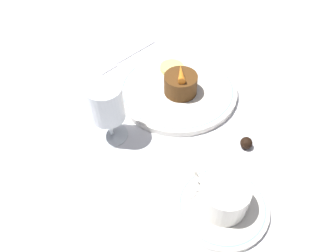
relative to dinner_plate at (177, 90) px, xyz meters
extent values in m
plane|color=white|center=(-0.03, 0.05, -0.01)|extent=(3.00, 3.00, 0.00)
cylinder|color=white|center=(0.00, 0.00, 0.00)|extent=(0.27, 0.27, 0.01)
torus|color=#8CB2D1|center=(0.00, 0.00, 0.00)|extent=(0.25, 0.25, 0.00)
cylinder|color=white|center=(-0.26, 0.15, 0.00)|extent=(0.16, 0.16, 0.01)
torus|color=#8CB2D1|center=(-0.26, 0.15, 0.00)|extent=(0.15, 0.15, 0.00)
cylinder|color=white|center=(-0.26, 0.15, 0.03)|extent=(0.08, 0.08, 0.05)
cylinder|color=#9E7A4C|center=(-0.26, 0.15, 0.03)|extent=(0.07, 0.07, 0.04)
torus|color=white|center=(-0.21, 0.15, 0.03)|extent=(0.03, 0.01, 0.04)
cube|color=silver|center=(-0.22, 0.12, 0.00)|extent=(0.02, 0.09, 0.00)
ellipsoid|color=silver|center=(-0.21, 0.18, 0.00)|extent=(0.02, 0.02, 0.00)
cylinder|color=silver|center=(0.00, 0.19, -0.01)|extent=(0.06, 0.06, 0.01)
cylinder|color=silver|center=(0.00, 0.19, 0.02)|extent=(0.01, 0.01, 0.05)
cylinder|color=silver|center=(0.00, 0.19, 0.08)|extent=(0.07, 0.07, 0.07)
cylinder|color=maroon|center=(0.00, 0.19, 0.07)|extent=(0.06, 0.06, 0.04)
cube|color=silver|center=(0.19, -0.03, -0.01)|extent=(0.01, 0.14, 0.01)
cube|color=silver|center=(0.18, 0.06, -0.01)|extent=(0.02, 0.05, 0.01)
cylinder|color=#563314|center=(-0.01, 0.00, 0.03)|extent=(0.07, 0.07, 0.04)
cone|color=orange|center=(-0.01, 0.00, 0.06)|extent=(0.05, 0.05, 0.02)
cylinder|color=#EFE075|center=(0.06, -0.04, 0.01)|extent=(0.06, 0.06, 0.01)
sphere|color=black|center=(-0.21, 0.02, 0.00)|extent=(0.02, 0.02, 0.02)
camera|label=1|loc=(-0.39, 0.41, 0.50)|focal=35.00mm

